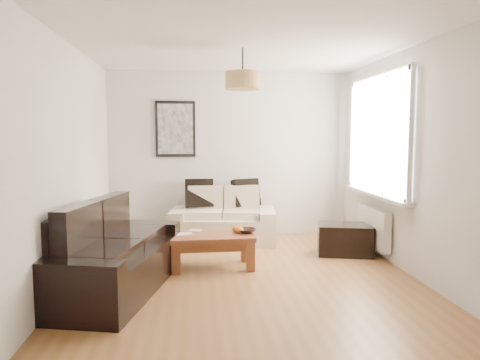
{
  "coord_description": "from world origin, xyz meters",
  "views": [
    {
      "loc": [
        -0.57,
        -4.94,
        1.61
      ],
      "look_at": [
        0.0,
        0.6,
        1.05
      ],
      "focal_mm": 33.8,
      "sensor_mm": 36.0,
      "label": 1
    }
  ],
  "objects": [
    {
      "name": "floor",
      "position": [
        0.0,
        0.0,
        0.0
      ],
      "size": [
        4.5,
        4.5,
        0.0
      ],
      "primitive_type": "plane",
      "color": "brown",
      "rests_on": "ground"
    },
    {
      "name": "ceiling",
      "position": [
        0.0,
        0.0,
        2.6
      ],
      "size": [
        3.8,
        4.5,
        0.0
      ],
      "primitive_type": null,
      "color": "white",
      "rests_on": "floor"
    },
    {
      "name": "wall_back",
      "position": [
        0.0,
        2.25,
        1.3
      ],
      "size": [
        3.8,
        0.04,
        2.6
      ],
      "primitive_type": null,
      "color": "silver",
      "rests_on": "floor"
    },
    {
      "name": "wall_front",
      "position": [
        0.0,
        -2.25,
        1.3
      ],
      "size": [
        3.8,
        0.04,
        2.6
      ],
      "primitive_type": null,
      "color": "silver",
      "rests_on": "floor"
    },
    {
      "name": "wall_left",
      "position": [
        -1.9,
        0.0,
        1.3
      ],
      "size": [
        0.04,
        4.5,
        2.6
      ],
      "primitive_type": null,
      "color": "silver",
      "rests_on": "floor"
    },
    {
      "name": "wall_right",
      "position": [
        1.9,
        0.0,
        1.3
      ],
      "size": [
        0.04,
        4.5,
        2.6
      ],
      "primitive_type": null,
      "color": "silver",
      "rests_on": "floor"
    },
    {
      "name": "window_bay",
      "position": [
        1.86,
        0.8,
        1.6
      ],
      "size": [
        0.14,
        1.9,
        1.6
      ],
      "primitive_type": null,
      "color": "white",
      "rests_on": "wall_right"
    },
    {
      "name": "radiator",
      "position": [
        1.82,
        0.8,
        0.38
      ],
      "size": [
        0.1,
        0.9,
        0.52
      ],
      "primitive_type": "cube",
      "color": "white",
      "rests_on": "wall_right"
    },
    {
      "name": "poster",
      "position": [
        -0.85,
        2.22,
        1.7
      ],
      "size": [
        0.62,
        0.04,
        0.87
      ],
      "primitive_type": null,
      "color": "black",
      "rests_on": "wall_back"
    },
    {
      "name": "pendant_shade",
      "position": [
        0.0,
        0.3,
        2.23
      ],
      "size": [
        0.4,
        0.4,
        0.2
      ],
      "primitive_type": "cylinder",
      "color": "tan",
      "rests_on": "ceiling"
    },
    {
      "name": "loveseat_cream",
      "position": [
        -0.13,
        1.78,
        0.39
      ],
      "size": [
        1.64,
        1.03,
        0.77
      ],
      "primitive_type": null,
      "rotation": [
        0.0,
        0.0,
        -0.12
      ],
      "color": "beige",
      "rests_on": "floor"
    },
    {
      "name": "sofa_leather",
      "position": [
        -1.43,
        -0.27,
        0.42
      ],
      "size": [
        1.37,
        2.12,
        0.85
      ],
      "primitive_type": null,
      "rotation": [
        0.0,
        0.0,
        1.34
      ],
      "color": "black",
      "rests_on": "floor"
    },
    {
      "name": "coffee_table",
      "position": [
        -0.36,
        0.42,
        0.2
      ],
      "size": [
        1.02,
        0.58,
        0.41
      ],
      "primitive_type": null,
      "rotation": [
        0.0,
        0.0,
        0.04
      ],
      "color": "brown",
      "rests_on": "floor"
    },
    {
      "name": "ottoman",
      "position": [
        1.45,
        0.85,
        0.2
      ],
      "size": [
        0.8,
        0.61,
        0.41
      ],
      "primitive_type": "cube",
      "rotation": [
        0.0,
        0.0,
        -0.23
      ],
      "color": "black",
      "rests_on": "floor"
    },
    {
      "name": "cushion_left",
      "position": [
        -0.49,
        1.97,
        0.71
      ],
      "size": [
        0.44,
        0.14,
        0.43
      ],
      "primitive_type": "cube",
      "rotation": [
        0.0,
        0.0,
        0.01
      ],
      "color": "black",
      "rests_on": "loveseat_cream"
    },
    {
      "name": "cushion_right",
      "position": [
        0.23,
        1.97,
        0.71
      ],
      "size": [
        0.45,
        0.28,
        0.43
      ],
      "primitive_type": "cube",
      "rotation": [
        0.0,
        0.0,
        0.38
      ],
      "color": "black",
      "rests_on": "loveseat_cream"
    },
    {
      "name": "fruit_bowl",
      "position": [
        0.07,
        0.47,
        0.44
      ],
      "size": [
        0.25,
        0.25,
        0.05
      ],
      "primitive_type": "imported",
      "rotation": [
        0.0,
        0.0,
        0.12
      ],
      "color": "black",
      "rests_on": "coffee_table"
    },
    {
      "name": "orange_a",
      "position": [
        -0.03,
        0.48,
        0.45
      ],
      "size": [
        0.11,
        0.11,
        0.08
      ],
      "primitive_type": "sphere",
      "rotation": [
        0.0,
        0.0,
        0.29
      ],
      "color": "#DB5612",
      "rests_on": "fruit_bowl"
    },
    {
      "name": "orange_b",
      "position": [
        -0.0,
        0.48,
        0.45
      ],
      "size": [
        0.08,
        0.08,
        0.06
      ],
      "primitive_type": "sphere",
      "rotation": [
        0.0,
        0.0,
        -0.27
      ],
      "color": "orange",
      "rests_on": "fruit_bowl"
    },
    {
      "name": "orange_c",
      "position": [
        -0.07,
        0.55,
        0.45
      ],
      "size": [
        0.07,
        0.07,
        0.06
      ],
      "primitive_type": "sphere",
      "rotation": [
        0.0,
        0.0,
        0.11
      ],
      "color": "#E45D13",
      "rests_on": "fruit_bowl"
    },
    {
      "name": "papers",
      "position": [
        -0.71,
        0.48,
        0.41
      ],
      "size": [
        0.24,
        0.18,
        0.01
      ],
      "primitive_type": "cube",
      "rotation": [
        0.0,
        0.0,
        0.17
      ],
      "color": "beige",
      "rests_on": "coffee_table"
    }
  ]
}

